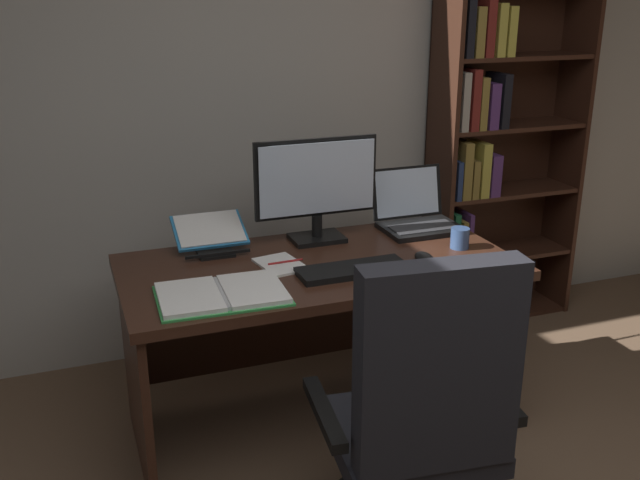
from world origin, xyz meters
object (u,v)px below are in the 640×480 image
notepad (281,265)px  reading_stand_with_book (211,234)px  desk (312,303)px  bookshelf (493,117)px  pen (285,262)px  coffee_mug (460,238)px  laptop (417,216)px  monitor (316,189)px  office_chair (419,435)px  computer_mouse (424,258)px  open_binder (222,294)px  keyboard (353,270)px

notepad → reading_stand_with_book: bearing=125.7°
desk → bookshelf: (1.23, 0.64, 0.58)m
pen → coffee_mug: (0.73, -0.06, 0.03)m
laptop → reading_stand_with_book: laptop is taller
monitor → laptop: bearing=0.6°
office_chair → laptop: 1.21m
monitor → reading_stand_with_book: size_ratio=1.83×
office_chair → computer_mouse: bearing=68.4°
monitor → coffee_mug: monitor is taller
open_binder → computer_mouse: bearing=5.8°
pen → coffee_mug: coffee_mug is taller
reading_stand_with_book → coffee_mug: bearing=-20.2°
coffee_mug → keyboard: bearing=-169.1°
notepad → desk: bearing=21.4°
laptop → notepad: size_ratio=1.62×
reading_stand_with_book → computer_mouse: bearing=-31.4°
monitor → laptop: 0.50m
bookshelf → laptop: bearing=-145.3°
reading_stand_with_book → laptop: bearing=-3.2°
open_binder → desk: bearing=34.7°
desk → monitor: bearing=64.2°
computer_mouse → coffee_mug: (0.22, 0.10, 0.02)m
laptop → open_binder: laptop is taller
bookshelf → computer_mouse: bearing=-134.3°
computer_mouse → pen: bearing=162.4°
desk → keyboard: bearing=-69.1°
laptop → notepad: (-0.71, -0.24, -0.05)m
monitor → laptop: monitor is taller
computer_mouse → keyboard: bearing=180.0°
laptop → notepad: 0.75m
open_binder → coffee_mug: 1.04m
laptop → notepad: laptop is taller
bookshelf → open_binder: bearing=-151.1°
desk → notepad: size_ratio=7.23×
office_chair → computer_mouse: office_chair is taller
open_binder → notepad: bearing=39.7°
keyboard → reading_stand_with_book: (-0.44, 0.45, 0.05)m
desk → notepad: notepad is taller
office_chair → reading_stand_with_book: (-0.40, 1.09, 0.35)m
desk → pen: size_ratio=10.85×
bookshelf → coffee_mug: size_ratio=25.03×
reading_stand_with_book → office_chair: bearing=-69.9°
computer_mouse → notepad: (-0.53, 0.16, -0.02)m
monitor → keyboard: bearing=-90.0°
laptop → desk: bearing=-162.2°
notepad → coffee_mug: size_ratio=2.46×
bookshelf → open_binder: size_ratio=4.67×
office_chair → monitor: size_ratio=1.99×
reading_stand_with_book → notepad: (0.21, -0.29, -0.06)m
desk → computer_mouse: computer_mouse is taller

